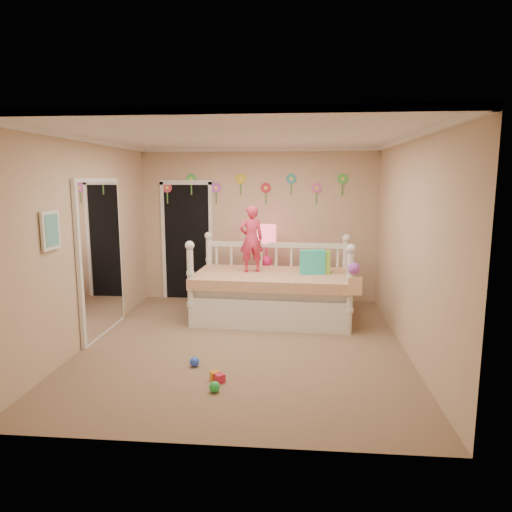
# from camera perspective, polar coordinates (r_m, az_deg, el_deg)

# --- Properties ---
(floor) EXTENTS (4.00, 4.50, 0.01)m
(floor) POSITION_cam_1_polar(r_m,az_deg,el_deg) (5.97, -1.49, -10.95)
(floor) COLOR #7F684C
(floor) RESTS_ON ground
(ceiling) EXTENTS (4.00, 4.50, 0.01)m
(ceiling) POSITION_cam_1_polar(r_m,az_deg,el_deg) (5.61, -1.61, 14.76)
(ceiling) COLOR white
(ceiling) RESTS_ON floor
(back_wall) EXTENTS (4.00, 0.01, 2.60)m
(back_wall) POSITION_cam_1_polar(r_m,az_deg,el_deg) (7.87, 0.33, 3.80)
(back_wall) COLOR tan
(back_wall) RESTS_ON floor
(left_wall) EXTENTS (0.01, 4.50, 2.60)m
(left_wall) POSITION_cam_1_polar(r_m,az_deg,el_deg) (6.20, -20.24, 1.64)
(left_wall) COLOR tan
(left_wall) RESTS_ON floor
(right_wall) EXTENTS (0.01, 4.50, 2.60)m
(right_wall) POSITION_cam_1_polar(r_m,az_deg,el_deg) (5.77, 18.59, 1.18)
(right_wall) COLOR tan
(right_wall) RESTS_ON floor
(crown_molding) EXTENTS (4.00, 4.50, 0.06)m
(crown_molding) POSITION_cam_1_polar(r_m,az_deg,el_deg) (5.61, -1.61, 14.46)
(crown_molding) COLOR white
(crown_molding) RESTS_ON ceiling
(daybed) EXTENTS (2.39, 1.37, 1.27)m
(daybed) POSITION_cam_1_polar(r_m,az_deg,el_deg) (6.85, 2.04, -2.72)
(daybed) COLOR white
(daybed) RESTS_ON floor
(pillow_turquoise) EXTENTS (0.38, 0.19, 0.36)m
(pillow_turquoise) POSITION_cam_1_polar(r_m,az_deg,el_deg) (6.79, 7.02, -0.75)
(pillow_turquoise) COLOR #28CBB4
(pillow_turquoise) RESTS_ON daybed
(pillow_lime) EXTENTS (0.37, 0.16, 0.34)m
(pillow_lime) POSITION_cam_1_polar(r_m,az_deg,el_deg) (6.87, 7.70, -0.72)
(pillow_lime) COLOR #8FD440
(pillow_lime) RESTS_ON daybed
(child) EXTENTS (0.42, 0.34, 1.00)m
(child) POSITION_cam_1_polar(r_m,az_deg,el_deg) (6.86, -0.59, 2.14)
(child) COLOR #DF3254
(child) RESTS_ON daybed
(nightstand) EXTENTS (0.43, 0.35, 0.66)m
(nightstand) POSITION_cam_1_polar(r_m,az_deg,el_deg) (7.63, 1.29, -3.78)
(nightstand) COLOR white
(nightstand) RESTS_ON floor
(table_lamp) EXTENTS (0.31, 0.31, 0.69)m
(table_lamp) POSITION_cam_1_polar(r_m,az_deg,el_deg) (7.49, 1.31, 2.10)
(table_lamp) COLOR #F22070
(table_lamp) RESTS_ON nightstand
(closet_doorway) EXTENTS (0.90, 0.04, 2.07)m
(closet_doorway) POSITION_cam_1_polar(r_m,az_deg,el_deg) (8.08, -8.55, 1.96)
(closet_doorway) COLOR black
(closet_doorway) RESTS_ON back_wall
(flower_decals) EXTENTS (3.40, 0.02, 0.50)m
(flower_decals) POSITION_cam_1_polar(r_m,az_deg,el_deg) (7.83, -0.34, 8.46)
(flower_decals) COLOR #B2668C
(flower_decals) RESTS_ON back_wall
(mirror_closet) EXTENTS (0.07, 1.30, 2.10)m
(mirror_closet) POSITION_cam_1_polar(r_m,az_deg,el_deg) (6.49, -18.68, -0.17)
(mirror_closet) COLOR white
(mirror_closet) RESTS_ON left_wall
(wall_picture) EXTENTS (0.05, 0.34, 0.42)m
(wall_picture) POSITION_cam_1_polar(r_m,az_deg,el_deg) (5.36, -24.17, 2.93)
(wall_picture) COLOR white
(wall_picture) RESTS_ON left_wall
(hanging_bag) EXTENTS (0.20, 0.16, 0.36)m
(hanging_bag) POSITION_cam_1_polar(r_m,az_deg,el_deg) (6.22, 12.01, -2.91)
(hanging_bag) COLOR beige
(hanging_bag) RESTS_ON daybed
(toy_scatter) EXTENTS (1.25, 1.51, 0.11)m
(toy_scatter) POSITION_cam_1_polar(r_m,az_deg,el_deg) (5.20, -4.67, -13.52)
(toy_scatter) COLOR #996666
(toy_scatter) RESTS_ON floor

